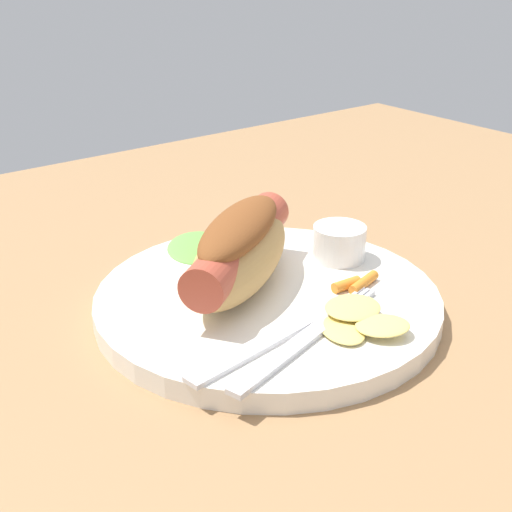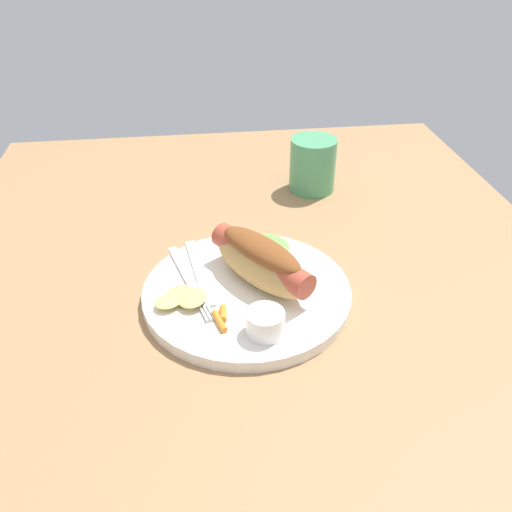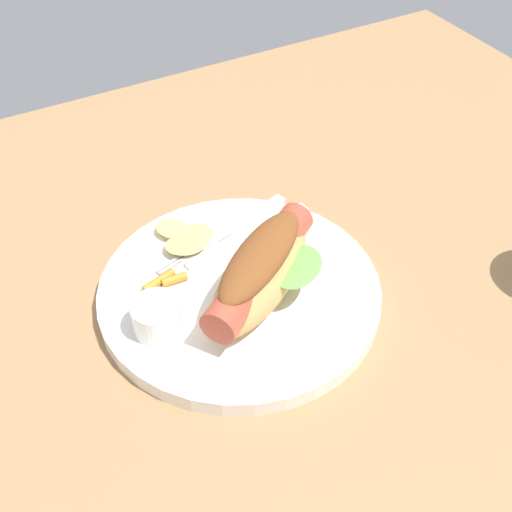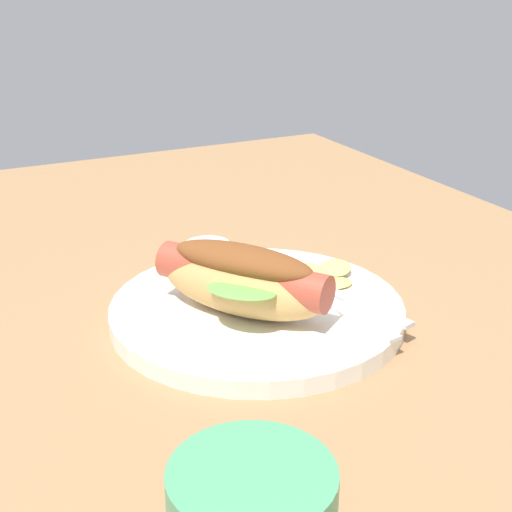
% 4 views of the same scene
% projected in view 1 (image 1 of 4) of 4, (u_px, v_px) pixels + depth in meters
% --- Properties ---
extents(ground_plane, '(1.20, 0.90, 0.02)m').
position_uv_depth(ground_plane, '(274.00, 302.00, 0.58)').
color(ground_plane, '#9E754C').
extents(plate, '(0.27, 0.27, 0.02)m').
position_uv_depth(plate, '(267.00, 301.00, 0.54)').
color(plate, white).
rests_on(plate, ground_plane).
extents(hot_dog, '(0.16, 0.14, 0.06)m').
position_uv_depth(hot_dog, '(241.00, 250.00, 0.53)').
color(hot_dog, tan).
rests_on(hot_dog, plate).
extents(sauce_ramekin, '(0.04, 0.04, 0.03)m').
position_uv_depth(sauce_ramekin, '(339.00, 243.00, 0.59)').
color(sauce_ramekin, white).
rests_on(sauce_ramekin, plate).
extents(fork, '(0.16, 0.06, 0.00)m').
position_uv_depth(fork, '(306.00, 338.00, 0.47)').
color(fork, silver).
rests_on(fork, plate).
extents(knife, '(0.15, 0.03, 0.00)m').
position_uv_depth(knife, '(274.00, 338.00, 0.47)').
color(knife, silver).
rests_on(knife, plate).
extents(chips_pile, '(0.06, 0.08, 0.01)m').
position_uv_depth(chips_pile, '(355.00, 321.00, 0.49)').
color(chips_pile, '#E8CE68').
rests_on(chips_pile, plate).
extents(carrot_garnish, '(0.04, 0.02, 0.01)m').
position_uv_depth(carrot_garnish, '(356.00, 283.00, 0.54)').
color(carrot_garnish, orange).
rests_on(carrot_garnish, plate).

